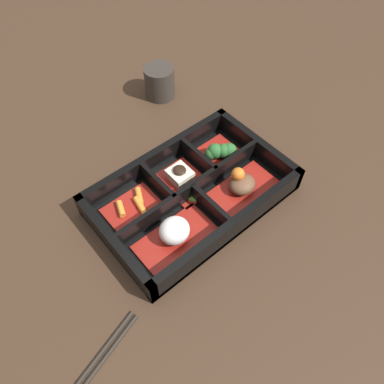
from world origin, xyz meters
TOP-DOWN VIEW (x-y plane):
  - ground_plane at (0.00, 0.00)m, footprint 3.00×3.00m
  - bento_base at (0.00, 0.00)m, footprint 0.34×0.21m
  - bento_rim at (-0.00, -0.00)m, footprint 0.34×0.21m
  - bowl_stew at (-0.08, 0.05)m, footprint 0.13×0.07m
  - bowl_rice at (0.08, 0.05)m, footprint 0.13×0.07m
  - bowl_greens at (-0.10, -0.04)m, footprint 0.08×0.07m
  - bowl_tofu at (-0.01, -0.04)m, footprint 0.07×0.07m
  - bowl_carrots at (0.09, -0.05)m, footprint 0.09×0.07m
  - bowl_pickles at (0.00, 0.00)m, footprint 0.04×0.03m
  - tea_cup at (-0.14, -0.27)m, footprint 0.07×0.07m

SIDE VIEW (x-z plane):
  - ground_plane at x=0.00m, z-range 0.00..0.00m
  - bento_base at x=0.00m, z-range 0.00..0.01m
  - bowl_pickles at x=0.00m, z-range 0.01..0.02m
  - bowl_carrots at x=0.09m, z-range 0.01..0.02m
  - bowl_tofu at x=-0.01m, z-range 0.00..0.04m
  - bento_rim at x=0.00m, z-range 0.00..0.05m
  - bowl_stew at x=-0.08m, z-range 0.00..0.05m
  - bowl_greens at x=-0.10m, z-range 0.01..0.04m
  - bowl_rice at x=0.08m, z-range 0.01..0.05m
  - tea_cup at x=-0.14m, z-range 0.00..0.07m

